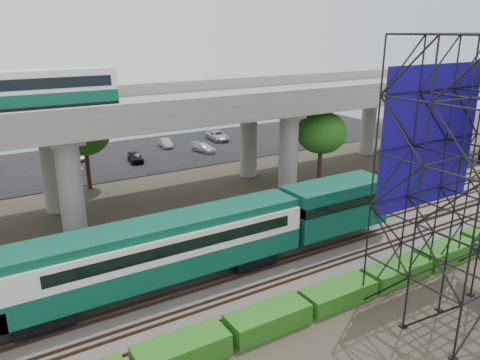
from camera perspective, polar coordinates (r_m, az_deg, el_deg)
ground at (r=31.15m, az=4.94°, el=-11.42°), size 140.00×140.00×0.00m
ballast_bed at (r=32.53m, az=2.83°, el=-9.83°), size 90.00×12.00×0.20m
service_road at (r=39.17m, az=-4.23°, el=-4.97°), size 90.00×5.00×0.08m
parking_lot at (r=59.99m, az=-14.70°, el=2.62°), size 90.00×18.00×0.08m
harbor_water at (r=80.82m, az=-19.43°, el=6.00°), size 140.00×40.00×0.03m
rail_tracks at (r=32.44m, az=2.84°, el=-9.55°), size 90.00×9.52×0.16m
commuter_train at (r=28.81m, az=-6.32°, el=-7.57°), size 29.30×3.06×4.30m
overpass at (r=41.37m, az=-9.07°, el=7.91°), size 80.00×12.00×12.40m
scaffold_tower at (r=28.02m, az=26.67°, el=-0.10°), size 9.36×6.36×15.00m
hedge_strip at (r=28.63m, az=11.90°, el=-13.32°), size 34.60×1.80×1.20m
trees at (r=40.77m, az=-13.97°, el=3.66°), size 40.94×16.94×7.69m
suv at (r=35.18m, az=-19.45°, el=-7.34°), size 5.80×3.50×1.51m
parked_cars at (r=59.66m, az=-14.29°, el=3.21°), size 33.95×9.69×1.29m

